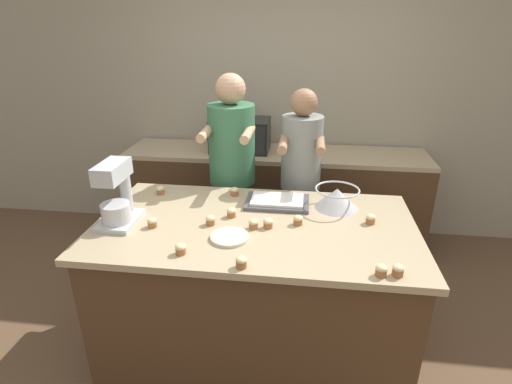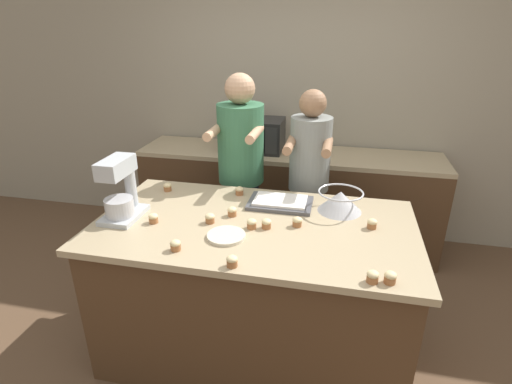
# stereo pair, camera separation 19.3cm
# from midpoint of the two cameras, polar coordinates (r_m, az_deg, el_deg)

# --- Properties ---
(ground_plane) EXTENTS (16.00, 16.00, 0.00)m
(ground_plane) POSITION_cam_midpoint_polar(r_m,az_deg,el_deg) (2.95, -2.15, -21.01)
(ground_plane) COLOR brown
(back_wall) EXTENTS (10.00, 0.06, 2.70)m
(back_wall) POSITION_cam_midpoint_polar(r_m,az_deg,el_deg) (3.98, 1.88, 13.03)
(back_wall) COLOR gray
(back_wall) RESTS_ON ground_plane
(island_counter) EXTENTS (1.90, 1.05, 0.95)m
(island_counter) POSITION_cam_midpoint_polar(r_m,az_deg,el_deg) (2.64, -2.31, -13.60)
(island_counter) COLOR #4C331E
(island_counter) RESTS_ON ground_plane
(back_counter) EXTENTS (2.80, 0.60, 0.93)m
(back_counter) POSITION_cam_midpoint_polar(r_m,az_deg,el_deg) (3.90, 1.22, -0.76)
(back_counter) COLOR #4C331E
(back_counter) RESTS_ON ground_plane
(person_left) EXTENTS (0.36, 0.52, 1.72)m
(person_left) POSITION_cam_midpoint_polar(r_m,az_deg,el_deg) (3.14, -5.13, 1.61)
(person_left) COLOR #33384C
(person_left) RESTS_ON ground_plane
(person_right) EXTENTS (0.32, 0.49, 1.62)m
(person_right) POSITION_cam_midpoint_polar(r_m,az_deg,el_deg) (3.09, 4.51, 0.43)
(person_right) COLOR #232328
(person_right) RESTS_ON ground_plane
(stand_mixer) EXTENTS (0.20, 0.30, 0.38)m
(stand_mixer) POSITION_cam_midpoint_polar(r_m,az_deg,el_deg) (2.48, -21.38, -0.73)
(stand_mixer) COLOR #B2B7BC
(stand_mixer) RESTS_ON island_counter
(mixing_bowl) EXTENTS (0.28, 0.28, 0.13)m
(mixing_bowl) POSITION_cam_midpoint_polar(r_m,az_deg,el_deg) (2.58, 9.38, -0.82)
(mixing_bowl) COLOR #BCBCC1
(mixing_bowl) RESTS_ON island_counter
(baking_tray) EXTENTS (0.41, 0.27, 0.04)m
(baking_tray) POSITION_cam_midpoint_polar(r_m,az_deg,el_deg) (2.62, 0.95, -1.40)
(baking_tray) COLOR #4C4C51
(baking_tray) RESTS_ON island_counter
(microwave_oven) EXTENTS (0.54, 0.35, 0.30)m
(microwave_oven) POSITION_cam_midpoint_polar(r_m,az_deg,el_deg) (3.74, -3.78, 8.12)
(microwave_oven) COLOR black
(microwave_oven) RESTS_ON back_counter
(small_plate) EXTENTS (0.22, 0.22, 0.02)m
(small_plate) POSITION_cam_midpoint_polar(r_m,az_deg,el_deg) (2.23, -6.27, -6.46)
(small_plate) COLOR beige
(small_plate) RESTS_ON island_counter
(cupcake_0) EXTENTS (0.06, 0.06, 0.06)m
(cupcake_0) POSITION_cam_midpoint_polar(r_m,az_deg,el_deg) (2.44, 13.89, -3.79)
(cupcake_0) COLOR #9E6038
(cupcake_0) RESTS_ON island_counter
(cupcake_1) EXTENTS (0.06, 0.06, 0.06)m
(cupcake_1) POSITION_cam_midpoint_polar(r_m,az_deg,el_deg) (2.87, -15.38, 0.25)
(cupcake_1) COLOR #9E6038
(cupcake_1) RESTS_ON island_counter
(cupcake_2) EXTENTS (0.06, 0.06, 0.06)m
(cupcake_2) POSITION_cam_midpoint_polar(r_m,az_deg,el_deg) (2.31, -2.86, -4.60)
(cupcake_2) COLOR #9E6038
(cupcake_2) RESTS_ON island_counter
(cupcake_3) EXTENTS (0.06, 0.06, 0.06)m
(cupcake_3) POSITION_cam_midpoint_polar(r_m,az_deg,el_deg) (2.46, -5.79, -2.96)
(cupcake_3) COLOR #9E6038
(cupcake_3) RESTS_ON island_counter
(cupcake_4) EXTENTS (0.06, 0.06, 0.06)m
(cupcake_4) POSITION_cam_midpoint_polar(r_m,az_deg,el_deg) (2.36, 3.70, -4.05)
(cupcake_4) COLOR #9E6038
(cupcake_4) RESTS_ON island_counter
(cupcake_5) EXTENTS (0.06, 0.06, 0.06)m
(cupcake_5) POSITION_cam_midpoint_polar(r_m,az_deg,el_deg) (2.13, -13.31, -7.95)
(cupcake_5) COLOR #9E6038
(cupcake_5) RESTS_ON island_counter
(cupcake_6) EXTENTS (0.06, 0.06, 0.06)m
(cupcake_6) POSITION_cam_midpoint_polar(r_m,az_deg,el_deg) (2.32, -0.65, -4.51)
(cupcake_6) COLOR #9E6038
(cupcake_6) RESTS_ON island_counter
(cupcake_7) EXTENTS (0.06, 0.06, 0.06)m
(cupcake_7) POSITION_cam_midpoint_polar(r_m,az_deg,el_deg) (1.97, -4.96, -10.00)
(cupcake_7) COLOR #9E6038
(cupcake_7) RESTS_ON island_counter
(cupcake_8) EXTENTS (0.06, 0.06, 0.06)m
(cupcake_8) POSITION_cam_midpoint_polar(r_m,az_deg,el_deg) (2.43, -16.85, -4.22)
(cupcake_8) COLOR #9E6038
(cupcake_8) RESTS_ON island_counter
(cupcake_9) EXTENTS (0.06, 0.06, 0.06)m
(cupcake_9) POSITION_cam_midpoint_polar(r_m,az_deg,el_deg) (1.97, 14.78, -10.83)
(cupcake_9) COLOR #9E6038
(cupcake_9) RESTS_ON island_counter
(cupcake_10) EXTENTS (0.06, 0.06, 0.06)m
(cupcake_10) POSITION_cam_midpoint_polar(r_m,az_deg,el_deg) (2.75, -5.09, 0.07)
(cupcake_10) COLOR #9E6038
(cupcake_10) RESTS_ON island_counter
(cupcake_11) EXTENTS (0.06, 0.06, 0.06)m
(cupcake_11) POSITION_cam_midpoint_polar(r_m,az_deg,el_deg) (1.99, 17.01, -10.70)
(cupcake_11) COLOR #9E6038
(cupcake_11) RESTS_ON island_counter
(cupcake_12) EXTENTS (0.06, 0.06, 0.06)m
(cupcake_12) POSITION_cam_midpoint_polar(r_m,az_deg,el_deg) (2.38, -8.87, -4.03)
(cupcake_12) COLOR #9E6038
(cupcake_12) RESTS_ON island_counter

